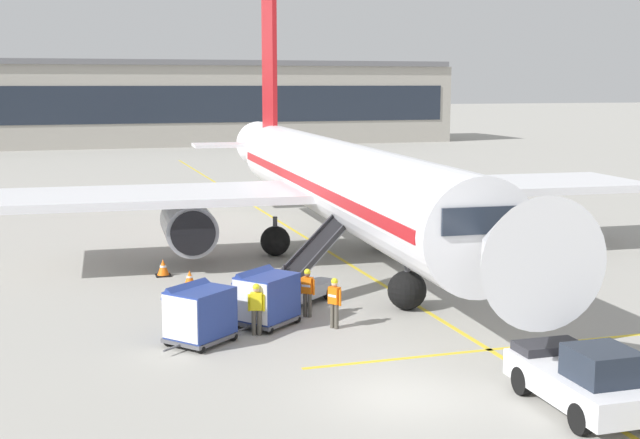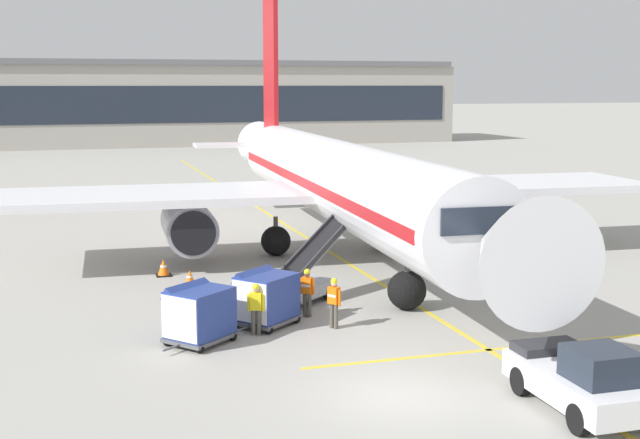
# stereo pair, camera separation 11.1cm
# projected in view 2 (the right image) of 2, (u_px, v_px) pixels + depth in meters

# --- Properties ---
(ground_plane) EXTENTS (600.00, 600.00, 0.00)m
(ground_plane) POSITION_uv_depth(u_px,v_px,m) (398.00, 398.00, 22.52)
(ground_plane) COLOR #9E9B93
(parked_airplane) EXTENTS (31.39, 40.86, 13.83)m
(parked_airplane) POSITION_uv_depth(u_px,v_px,m) (336.00, 181.00, 40.45)
(parked_airplane) COLOR white
(parked_airplane) RESTS_ON ground
(belt_loader) EXTENTS (4.83, 4.44, 2.98)m
(belt_loader) POSITION_uv_depth(u_px,v_px,m) (299.00, 280.00, 32.23)
(belt_loader) COLOR #A3A8B2
(belt_loader) RESTS_ON ground
(baggage_cart_lead) EXTENTS (2.61, 2.51, 1.91)m
(baggage_cart_lead) POSITION_uv_depth(u_px,v_px,m) (265.00, 297.00, 29.14)
(baggage_cart_lead) COLOR #515156
(baggage_cart_lead) RESTS_ON ground
(baggage_cart_second) EXTENTS (2.61, 2.51, 1.91)m
(baggage_cart_second) POSITION_uv_depth(u_px,v_px,m) (198.00, 313.00, 27.12)
(baggage_cart_second) COLOR #515156
(baggage_cart_second) RESTS_ON ground
(pushback_tug) EXTENTS (2.17, 4.43, 1.83)m
(pushback_tug) POSITION_uv_depth(u_px,v_px,m) (583.00, 379.00, 21.52)
(pushback_tug) COLOR silver
(pushback_tug) RESTS_ON ground
(ground_crew_by_loader) EXTENTS (0.54, 0.36, 1.74)m
(ground_crew_by_loader) POSITION_uv_depth(u_px,v_px,m) (256.00, 306.00, 27.98)
(ground_crew_by_loader) COLOR #514C42
(ground_crew_by_loader) RESTS_ON ground
(ground_crew_by_carts) EXTENTS (0.41, 0.49, 1.74)m
(ground_crew_by_carts) POSITION_uv_depth(u_px,v_px,m) (334.00, 300.00, 28.77)
(ground_crew_by_carts) COLOR #514C42
(ground_crew_by_carts) RESTS_ON ground
(ground_crew_marshaller) EXTENTS (0.45, 0.43, 1.74)m
(ground_crew_marshaller) POSITION_uv_depth(u_px,v_px,m) (307.00, 289.00, 30.20)
(ground_crew_marshaller) COLOR #514C42
(ground_crew_marshaller) RESTS_ON ground
(safety_cone_engine_keepout) EXTENTS (0.65, 0.65, 0.73)m
(safety_cone_engine_keepout) POSITION_uv_depth(u_px,v_px,m) (163.00, 268.00, 36.77)
(safety_cone_engine_keepout) COLOR black
(safety_cone_engine_keepout) RESTS_ON ground
(safety_cone_wingtip) EXTENTS (0.58, 0.58, 0.66)m
(safety_cone_wingtip) POSITION_uv_depth(u_px,v_px,m) (190.00, 278.00, 34.96)
(safety_cone_wingtip) COLOR black
(safety_cone_wingtip) RESTS_ON ground
(apron_guidance_line_lead_in) EXTENTS (0.20, 110.00, 0.01)m
(apron_guidance_line_lead_in) POSITION_uv_depth(u_px,v_px,m) (341.00, 259.00, 40.34)
(apron_guidance_line_lead_in) COLOR yellow
(apron_guidance_line_lead_in) RESTS_ON ground
(apron_guidance_line_stop_bar) EXTENTS (12.00, 0.20, 0.01)m
(apron_guidance_line_stop_bar) POSITION_uv_depth(u_px,v_px,m) (486.00, 350.00, 26.54)
(apron_guidance_line_stop_bar) COLOR yellow
(apron_guidance_line_stop_bar) RESTS_ON ground
(terminal_building) EXTENTS (109.70, 15.40, 11.26)m
(terminal_building) POSITION_uv_depth(u_px,v_px,m) (48.00, 104.00, 112.12)
(terminal_building) COLOR #A8A399
(terminal_building) RESTS_ON ground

